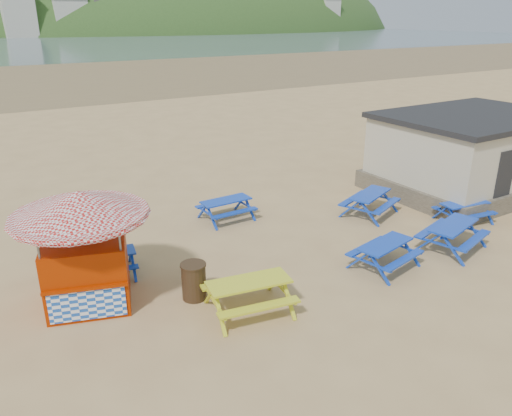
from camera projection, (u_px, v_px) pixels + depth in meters
ground at (269, 257)px, 14.99m from camera, size 400.00×400.00×0.00m
wet_sand at (13, 77)px, 58.57m from camera, size 400.00×400.00×0.00m
picnic_table_blue_a at (105, 264)px, 13.80m from camera, size 1.93×1.67×0.71m
picnic_table_blue_b at (226, 210)px, 17.65m from camera, size 1.80×1.47×0.74m
picnic_table_blue_c at (370, 204)px, 18.07m from camera, size 2.39×2.18×0.82m
picnic_table_blue_d at (384, 255)px, 14.27m from camera, size 2.08×1.80×0.76m
picnic_table_blue_e at (452, 237)px, 15.38m from camera, size 2.34×2.07×0.83m
picnic_table_blue_f at (464, 212)px, 17.46m from camera, size 1.90×1.62×0.72m
picnic_table_yellow at (249, 296)px, 12.11m from camera, size 2.26×1.94×0.84m
ice_cream_kiosk at (83, 234)px, 12.03m from camera, size 4.16×4.16×2.97m
litter_bin at (194, 281)px, 12.66m from camera, size 0.66×0.66×0.98m
amenity_block at (470, 152)px, 20.38m from camera, size 7.40×5.40×3.15m
headland_town at (166, 52)px, 244.80m from camera, size 264.00×144.00×108.00m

